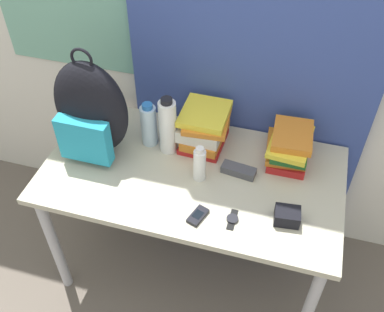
{
  "coord_description": "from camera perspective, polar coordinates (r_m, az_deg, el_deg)",
  "views": [
    {
      "loc": [
        0.38,
        -0.96,
        2.16
      ],
      "look_at": [
        0.0,
        0.35,
        0.83
      ],
      "focal_mm": 42.0,
      "sensor_mm": 36.0,
      "label": 1
    }
  ],
  "objects": [
    {
      "name": "backpack",
      "position": [
        1.98,
        -12.74,
        5.53
      ],
      "size": [
        0.33,
        0.22,
        0.53
      ],
      "color": "black",
      "rests_on": "desk"
    },
    {
      "name": "desk",
      "position": [
        2.04,
        0.0,
        -3.77
      ],
      "size": [
        1.32,
        0.71,
        0.73
      ],
      "color": "#B7B299",
      "rests_on": "ground_plane"
    },
    {
      "name": "wristwatch",
      "position": [
        1.81,
        5.15,
        -7.99
      ],
      "size": [
        0.05,
        0.1,
        0.01
      ],
      "color": "black",
      "rests_on": "desk"
    },
    {
      "name": "book_stack_center",
      "position": [
        2.03,
        12.27,
        1.27
      ],
      "size": [
        0.2,
        0.28,
        0.16
      ],
      "color": "red",
      "rests_on": "desk"
    },
    {
      "name": "wall_back",
      "position": [
        2.01,
        3.47,
        17.35
      ],
      "size": [
        6.0,
        0.06,
        2.5
      ],
      "color": "silver",
      "rests_on": "ground_plane"
    },
    {
      "name": "curtain_blue",
      "position": [
        1.93,
        8.16,
        15.86
      ],
      "size": [
        1.12,
        0.04,
        2.5
      ],
      "color": "#384C93",
      "rests_on": "ground_plane"
    },
    {
      "name": "sunglasses_case",
      "position": [
        1.97,
        5.93,
        -1.83
      ],
      "size": [
        0.16,
        0.07,
        0.04
      ],
      "color": "#47474C",
      "rests_on": "desk"
    },
    {
      "name": "sunscreen_bottle",
      "position": [
        1.89,
        0.97,
        -1.07
      ],
      "size": [
        0.05,
        0.05,
        0.18
      ],
      "color": "white",
      "rests_on": "desk"
    },
    {
      "name": "water_bottle",
      "position": [
        2.06,
        -5.5,
        3.95
      ],
      "size": [
        0.07,
        0.07,
        0.22
      ],
      "color": "silver",
      "rests_on": "desk"
    },
    {
      "name": "sports_bottle",
      "position": [
        1.99,
        -3.1,
        3.8
      ],
      "size": [
        0.08,
        0.08,
        0.29
      ],
      "color": "white",
      "rests_on": "desk"
    },
    {
      "name": "cell_phone",
      "position": [
        1.81,
        0.75,
        -7.59
      ],
      "size": [
        0.08,
        0.11,
        0.02
      ],
      "color": "black",
      "rests_on": "desk"
    },
    {
      "name": "camera_pouch",
      "position": [
        1.82,
        12.0,
        -7.47
      ],
      "size": [
        0.11,
        0.09,
        0.06
      ],
      "color": "black",
      "rests_on": "desk"
    },
    {
      "name": "book_stack_left",
      "position": [
        2.06,
        1.6,
        3.73
      ],
      "size": [
        0.22,
        0.26,
        0.18
      ],
      "color": "red",
      "rests_on": "desk"
    }
  ]
}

